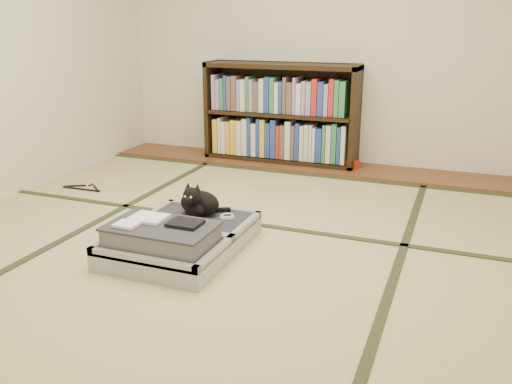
% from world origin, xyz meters
% --- Properties ---
extents(floor, '(4.50, 4.50, 0.00)m').
position_xyz_m(floor, '(0.00, 0.00, 0.00)').
color(floor, '#CCC288').
rests_on(floor, ground).
extents(wood_strip, '(4.00, 0.50, 0.02)m').
position_xyz_m(wood_strip, '(0.00, 2.00, 0.01)').
color(wood_strip, brown).
rests_on(wood_strip, ground).
extents(red_item, '(0.17, 0.14, 0.07)m').
position_xyz_m(red_item, '(0.33, 2.03, 0.06)').
color(red_item, '#AA2A0D').
rests_on(red_item, wood_strip).
extents(tatami_borders, '(4.00, 4.50, 0.01)m').
position_xyz_m(tatami_borders, '(0.00, 0.49, 0.00)').
color(tatami_borders, '#2D381E').
rests_on(tatami_borders, ground).
extents(bookcase, '(1.46, 0.33, 0.94)m').
position_xyz_m(bookcase, '(-0.37, 2.07, 0.45)').
color(bookcase, black).
rests_on(bookcase, wood_strip).
extents(suitcase, '(0.67, 0.89, 0.26)m').
position_xyz_m(suitcase, '(-0.23, -0.19, 0.09)').
color(suitcase, '#B1B0B5').
rests_on(suitcase, floor).
extents(cat, '(0.30, 0.30, 0.24)m').
position_xyz_m(cat, '(-0.24, 0.10, 0.22)').
color(cat, black).
rests_on(cat, suitcase).
extents(cable_coil, '(0.09, 0.09, 0.02)m').
position_xyz_m(cable_coil, '(-0.06, 0.15, 0.14)').
color(cable_coil, white).
rests_on(cable_coil, suitcase).
extents(hanger, '(0.36, 0.17, 0.01)m').
position_xyz_m(hanger, '(-1.58, 0.65, 0.01)').
color(hanger, black).
rests_on(hanger, floor).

